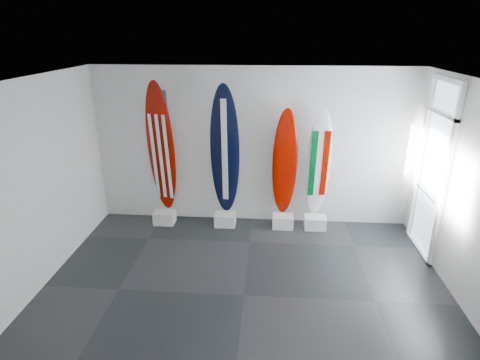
# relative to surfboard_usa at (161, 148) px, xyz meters

# --- Properties ---
(floor) EXTENTS (6.00, 6.00, 0.00)m
(floor) POSITION_rel_surfboard_usa_xyz_m (1.71, -2.28, -1.51)
(floor) COLOR black
(floor) RESTS_ON ground
(ceiling) EXTENTS (6.00, 6.00, 0.00)m
(ceiling) POSITION_rel_surfboard_usa_xyz_m (1.71, -2.28, 1.49)
(ceiling) COLOR white
(ceiling) RESTS_ON wall_back
(wall_back) EXTENTS (6.00, 0.00, 6.00)m
(wall_back) POSITION_rel_surfboard_usa_xyz_m (1.71, 0.22, -0.01)
(wall_back) COLOR silver
(wall_back) RESTS_ON ground
(wall_front) EXTENTS (6.00, 0.00, 6.00)m
(wall_front) POSITION_rel_surfboard_usa_xyz_m (1.71, -4.78, -0.01)
(wall_front) COLOR silver
(wall_front) RESTS_ON ground
(wall_left) EXTENTS (0.00, 5.00, 5.00)m
(wall_left) POSITION_rel_surfboard_usa_xyz_m (-1.29, -2.28, -0.01)
(wall_left) COLOR silver
(wall_left) RESTS_ON ground
(display_block_usa) EXTENTS (0.40, 0.30, 0.24)m
(display_block_usa) POSITION_rel_surfboard_usa_xyz_m (0.00, -0.10, -1.39)
(display_block_usa) COLOR white
(display_block_usa) RESTS_ON floor
(surfboard_usa) EXTENTS (0.63, 0.42, 2.54)m
(surfboard_usa) POSITION_rel_surfboard_usa_xyz_m (0.00, 0.00, 0.00)
(surfboard_usa) COLOR #870A00
(surfboard_usa) RESTS_ON display_block_usa
(display_block_navy) EXTENTS (0.40, 0.30, 0.24)m
(display_block_navy) POSITION_rel_surfboard_usa_xyz_m (1.20, -0.10, -1.39)
(display_block_navy) COLOR white
(display_block_navy) RESTS_ON floor
(surfboard_navy) EXTENTS (0.58, 0.27, 2.49)m
(surfboard_navy) POSITION_rel_surfboard_usa_xyz_m (1.20, 0.00, -0.02)
(surfboard_navy) COLOR black
(surfboard_navy) RESTS_ON display_block_navy
(display_block_swiss) EXTENTS (0.40, 0.30, 0.24)m
(display_block_swiss) POSITION_rel_surfboard_usa_xyz_m (2.32, -0.10, -1.39)
(display_block_swiss) COLOR white
(display_block_swiss) RESTS_ON floor
(surfboard_swiss) EXTENTS (0.49, 0.25, 2.07)m
(surfboard_swiss) POSITION_rel_surfboard_usa_xyz_m (2.32, 0.00, -0.23)
(surfboard_swiss) COLOR #870A00
(surfboard_swiss) RESTS_ON display_block_swiss
(display_block_italy) EXTENTS (0.40, 0.30, 0.24)m
(display_block_italy) POSITION_rel_surfboard_usa_xyz_m (2.94, -0.10, -1.39)
(display_block_italy) COLOR white
(display_block_italy) RESTS_ON floor
(surfboard_italy) EXTENTS (0.50, 0.31, 2.08)m
(surfboard_italy) POSITION_rel_surfboard_usa_xyz_m (2.94, 0.00, -0.23)
(surfboard_italy) COLOR white
(surfboard_italy) RESTS_ON display_block_italy
(wall_outlet) EXTENTS (0.09, 0.02, 0.13)m
(wall_outlet) POSITION_rel_surfboard_usa_xyz_m (-0.74, 0.20, -1.16)
(wall_outlet) COLOR silver
(wall_outlet) RESTS_ON wall_back
(glass_door) EXTENTS (0.12, 1.16, 2.85)m
(glass_door) POSITION_rel_surfboard_usa_xyz_m (4.68, -0.73, -0.08)
(glass_door) COLOR white
(glass_door) RESTS_ON floor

